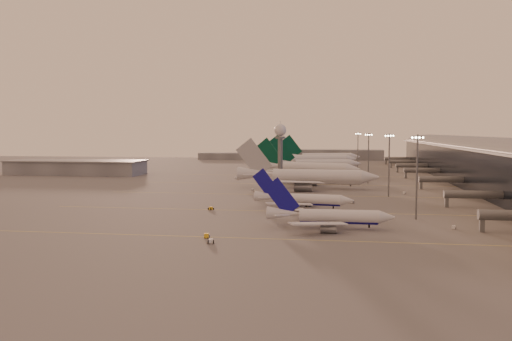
# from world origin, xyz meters

# --- Properties ---
(ground) EXTENTS (700.00, 700.00, 0.00)m
(ground) POSITION_xyz_m (0.00, 0.00, 0.00)
(ground) COLOR #555353
(ground) RESTS_ON ground
(taxiway_markings) EXTENTS (180.00, 185.25, 0.02)m
(taxiway_markings) POSITION_xyz_m (30.00, 56.00, 0.01)
(taxiway_markings) COLOR #F0DB54
(taxiway_markings) RESTS_ON ground
(terminal) EXTENTS (57.00, 362.00, 23.04)m
(terminal) POSITION_xyz_m (107.88, 110.09, 10.52)
(terminal) COLOR black
(terminal) RESTS_ON ground
(hangar) EXTENTS (82.00, 27.00, 8.50)m
(hangar) POSITION_xyz_m (-120.00, 140.00, 4.32)
(hangar) COLOR slate
(hangar) RESTS_ON ground
(radar_tower) EXTENTS (6.40, 6.40, 31.10)m
(radar_tower) POSITION_xyz_m (5.00, 120.00, 20.95)
(radar_tower) COLOR slate
(radar_tower) RESTS_ON ground
(mast_a) EXTENTS (3.60, 0.56, 25.00)m
(mast_a) POSITION_xyz_m (58.00, 0.00, 13.74)
(mast_a) COLOR slate
(mast_a) RESTS_ON ground
(mast_b) EXTENTS (3.60, 0.56, 25.00)m
(mast_b) POSITION_xyz_m (55.00, 55.00, 13.74)
(mast_b) COLOR slate
(mast_b) RESTS_ON ground
(mast_c) EXTENTS (3.60, 0.56, 25.00)m
(mast_c) POSITION_xyz_m (50.00, 110.00, 13.74)
(mast_c) COLOR slate
(mast_c) RESTS_ON ground
(mast_d) EXTENTS (3.60, 0.56, 25.00)m
(mast_d) POSITION_xyz_m (48.00, 200.00, 13.74)
(mast_d) COLOR slate
(mast_d) RESTS_ON ground
(distant_horizon) EXTENTS (165.00, 37.50, 9.00)m
(distant_horizon) POSITION_xyz_m (2.62, 325.14, 3.89)
(distant_horizon) COLOR slate
(distant_horizon) RESTS_ON ground
(narrowbody_near) EXTENTS (34.74, 27.77, 13.58)m
(narrowbody_near) POSITION_xyz_m (33.07, -18.93, 2.75)
(narrowbody_near) COLOR silver
(narrowbody_near) RESTS_ON ground
(narrowbody_mid) EXTENTS (34.19, 27.12, 13.39)m
(narrowbody_mid) POSITION_xyz_m (23.62, 16.54, 2.71)
(narrowbody_mid) COLOR silver
(narrowbody_mid) RESTS_ON ground
(widebody_white) EXTENTS (65.08, 52.07, 22.88)m
(widebody_white) POSITION_xyz_m (21.58, 81.32, 3.97)
(widebody_white) COLOR silver
(widebody_white) RESTS_ON ground
(greentail_a) EXTENTS (59.64, 47.49, 22.25)m
(greentail_a) POSITION_xyz_m (18.34, 138.18, 3.93)
(greentail_a) COLOR silver
(greentail_a) RESTS_ON ground
(greentail_b) EXTENTS (57.05, 45.64, 20.93)m
(greentail_b) POSITION_xyz_m (22.00, 181.17, 3.70)
(greentail_b) COLOR silver
(greentail_b) RESTS_ON ground
(greentail_c) EXTENTS (62.83, 50.01, 23.48)m
(greentail_c) POSITION_xyz_m (17.89, 224.48, 4.15)
(greentail_c) COLOR silver
(greentail_c) RESTS_ON ground
(greentail_d) EXTENTS (61.77, 49.19, 23.03)m
(greentail_d) POSITION_xyz_m (22.44, 261.65, 4.07)
(greentail_d) COLOR silver
(greentail_d) RESTS_ON ground
(gsv_truck_a) EXTENTS (6.36, 3.11, 2.46)m
(gsv_truck_a) POSITION_xyz_m (4.19, -36.60, 1.25)
(gsv_truck_a) COLOR gold
(gsv_truck_a) RESTS_ON ground
(gsv_tug_near) EXTENTS (2.72, 3.79, 0.98)m
(gsv_tug_near) POSITION_xyz_m (6.16, -42.53, 0.51)
(gsv_tug_near) COLOR silver
(gsv_tug_near) RESTS_ON ground
(gsv_catering_a) EXTENTS (4.81, 3.16, 3.63)m
(gsv_catering_a) POSITION_xyz_m (65.88, -14.71, 1.82)
(gsv_catering_a) COLOR silver
(gsv_catering_a) RESTS_ON ground
(gsv_tug_mid) EXTENTS (3.91, 3.60, 0.96)m
(gsv_tug_mid) POSITION_xyz_m (-6.23, 9.66, 0.50)
(gsv_tug_mid) COLOR gold
(gsv_tug_mid) RESTS_ON ground
(gsv_truck_b) EXTENTS (6.64, 4.57, 2.53)m
(gsv_truck_b) POSITION_xyz_m (40.62, 32.47, 1.29)
(gsv_truck_b) COLOR silver
(gsv_truck_b) RESTS_ON ground
(gsv_truck_c) EXTENTS (5.25, 3.65, 2.00)m
(gsv_truck_c) POSITION_xyz_m (-1.13, 67.71, 1.02)
(gsv_truck_c) COLOR silver
(gsv_truck_c) RESTS_ON ground
(gsv_catering_b) EXTENTS (5.33, 3.59, 4.02)m
(gsv_catering_b) POSITION_xyz_m (62.40, 65.00, 2.01)
(gsv_catering_b) COLOR silver
(gsv_catering_b) RESTS_ON ground
(gsv_tug_far) EXTENTS (3.13, 3.87, 0.96)m
(gsv_tug_far) POSITION_xyz_m (21.88, 107.32, 0.49)
(gsv_tug_far) COLOR silver
(gsv_tug_far) RESTS_ON ground
(gsv_truck_d) EXTENTS (3.74, 5.79, 2.20)m
(gsv_truck_d) POSITION_xyz_m (-19.95, 125.62, 1.12)
(gsv_truck_d) COLOR silver
(gsv_truck_d) RESTS_ON ground
(gsv_tug_hangar) EXTENTS (3.67, 2.61, 0.95)m
(gsv_tug_hangar) POSITION_xyz_m (43.30, 145.94, 0.49)
(gsv_tug_hangar) COLOR gold
(gsv_tug_hangar) RESTS_ON ground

